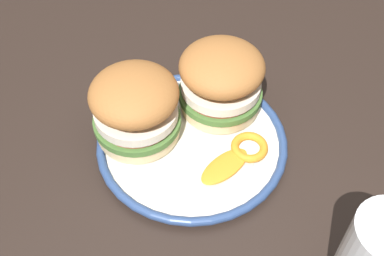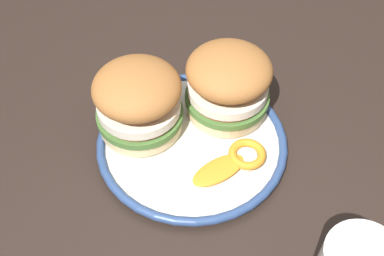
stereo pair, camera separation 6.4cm
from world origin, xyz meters
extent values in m
cube|color=black|center=(0.00, 0.00, 0.71)|extent=(1.26, 0.94, 0.03)
cube|color=black|center=(-0.57, 0.41, 0.35)|extent=(0.06, 0.06, 0.69)
cylinder|color=silver|center=(-0.07, -0.06, 0.73)|extent=(0.24, 0.24, 0.01)
torus|color=navy|center=(-0.07, -0.06, 0.73)|extent=(0.26, 0.26, 0.01)
cylinder|color=silver|center=(-0.07, -0.06, 0.74)|extent=(0.18, 0.18, 0.00)
cylinder|color=beige|center=(-0.14, -0.07, 0.75)|extent=(0.11, 0.11, 0.02)
cylinder|color=#477033|center=(-0.14, -0.07, 0.76)|extent=(0.12, 0.12, 0.01)
cylinder|color=#BC3828|center=(-0.14, -0.07, 0.77)|extent=(0.11, 0.11, 0.01)
cylinder|color=silver|center=(-0.14, -0.07, 0.78)|extent=(0.11, 0.11, 0.01)
ellipsoid|color=#A36633|center=(-0.14, -0.07, 0.81)|extent=(0.16, 0.16, 0.05)
cylinder|color=beige|center=(-0.06, 0.02, 0.75)|extent=(0.11, 0.11, 0.02)
cylinder|color=#477033|center=(-0.06, 0.02, 0.76)|extent=(0.12, 0.12, 0.01)
cylinder|color=#BC3828|center=(-0.06, 0.02, 0.77)|extent=(0.11, 0.11, 0.01)
cylinder|color=silver|center=(-0.06, 0.02, 0.78)|extent=(0.11, 0.11, 0.01)
ellipsoid|color=#A36633|center=(-0.06, 0.02, 0.81)|extent=(0.16, 0.16, 0.05)
torus|color=orange|center=(0.01, -0.04, 0.75)|extent=(0.06, 0.06, 0.01)
cylinder|color=#F4E5C6|center=(0.01, -0.04, 0.74)|extent=(0.03, 0.03, 0.00)
ellipsoid|color=orange|center=(-0.01, -0.09, 0.74)|extent=(0.06, 0.08, 0.01)
camera|label=1|loc=(0.10, -0.44, 1.26)|focal=45.42mm
camera|label=2|loc=(0.15, -0.41, 1.26)|focal=45.42mm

